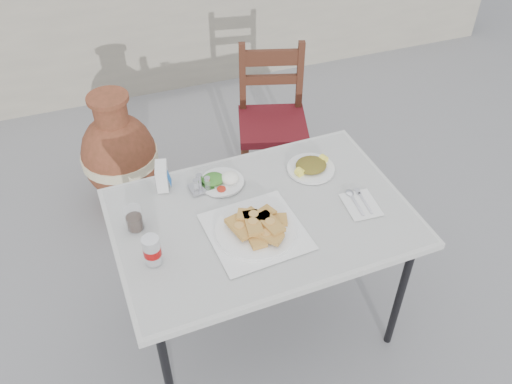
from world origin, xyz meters
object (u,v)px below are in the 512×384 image
object	(u,v)px
chair	(272,120)
cafe_table	(262,223)
condiment_caddy	(201,185)
salad_chopped_plate	(311,166)
salad_rice_plate	(221,180)
napkin_holder	(162,176)
terracotta_urn	(120,157)
pide_plate	(256,226)
cola_glass	(134,220)
soda_can	(152,250)

from	to	relation	value
chair	cafe_table	bearing A→B (deg)	-97.01
condiment_caddy	chair	world-z (taller)	chair
salad_chopped_plate	condiment_caddy	size ratio (longest dim) A/B	2.02
cafe_table	salad_rice_plate	world-z (taller)	salad_rice_plate
napkin_holder	terracotta_urn	size ratio (longest dim) A/B	0.15
salad_rice_plate	salad_chopped_plate	size ratio (longest dim) A/B	0.90
pide_plate	chair	world-z (taller)	chair
pide_plate	cafe_table	bearing A→B (deg)	55.49
salad_rice_plate	condiment_caddy	distance (m)	0.09
chair	terracotta_urn	size ratio (longest dim) A/B	1.17
salad_rice_plate	terracotta_urn	size ratio (longest dim) A/B	0.26
cafe_table	terracotta_urn	world-z (taller)	terracotta_urn
salad_rice_plate	cola_glass	xyz separation A→B (m)	(-0.40, -0.15, 0.03)
cafe_table	chair	xyz separation A→B (m)	(0.44, 1.00, -0.22)
pide_plate	condiment_caddy	xyz separation A→B (m)	(-0.14, 0.32, -0.01)
salad_rice_plate	chair	xyz separation A→B (m)	(0.54, 0.76, -0.29)
terracotta_urn	salad_rice_plate	bearing A→B (deg)	-66.25
salad_chopped_plate	chair	bearing A→B (deg)	80.95
soda_can	condiment_caddy	distance (m)	0.44
soda_can	napkin_holder	bearing A→B (deg)	72.83
soda_can	terracotta_urn	distance (m)	1.27
cola_glass	chair	size ratio (longest dim) A/B	0.11
salad_chopped_plate	terracotta_urn	size ratio (longest dim) A/B	0.28
salad_chopped_plate	cola_glass	size ratio (longest dim) A/B	2.12
cola_glass	soda_can	bearing A→B (deg)	-80.53
pide_plate	soda_can	world-z (taller)	soda_can
pide_plate	salad_chopped_plate	xyz separation A→B (m)	(0.36, 0.28, -0.02)
salad_rice_plate	chair	bearing A→B (deg)	54.76
cola_glass	chair	distance (m)	1.34
cola_glass	chair	xyz separation A→B (m)	(0.94, 0.90, -0.32)
chair	terracotta_urn	bearing A→B (deg)	-169.12
condiment_caddy	terracotta_urn	xyz separation A→B (m)	(-0.28, 0.86, -0.41)
soda_can	napkin_holder	distance (m)	0.43
pide_plate	condiment_caddy	bearing A→B (deg)	112.94
cafe_table	condiment_caddy	distance (m)	0.31
cafe_table	cola_glass	distance (m)	0.52
terracotta_urn	pide_plate	bearing A→B (deg)	-70.54
salad_rice_plate	salad_chopped_plate	distance (m)	0.41
salad_rice_plate	chair	distance (m)	0.97
pide_plate	soda_can	bearing A→B (deg)	-177.84
condiment_caddy	salad_chopped_plate	bearing A→B (deg)	-4.37
condiment_caddy	terracotta_urn	distance (m)	0.99
cafe_table	soda_can	size ratio (longest dim) A/B	10.25
cafe_table	chair	world-z (taller)	chair
soda_can	terracotta_urn	size ratio (longest dim) A/B	0.16
cola_glass	condiment_caddy	world-z (taller)	cola_glass
cafe_table	condiment_caddy	world-z (taller)	condiment_caddy
pide_plate	soda_can	size ratio (longest dim) A/B	3.27
napkin_holder	terracotta_urn	bearing A→B (deg)	112.17
condiment_caddy	chair	distance (m)	1.04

